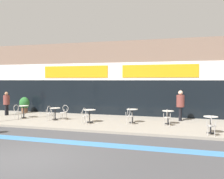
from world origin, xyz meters
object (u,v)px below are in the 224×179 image
(bistro_table_1, at_px, (55,111))
(cafe_chair_1_side, at_px, (64,111))
(cafe_chair_1_near, at_px, (50,112))
(cafe_chair_4_near, at_px, (167,116))
(cafe_chair_3_near, at_px, (129,115))
(cafe_chair_2_near, at_px, (85,115))
(bistro_table_5, at_px, (211,121))
(cafe_chair_5_near, at_px, (211,124))
(planter_pot, at_px, (24,104))
(cafe_chair_0_near, at_px, (17,111))
(bistro_table_3, at_px, (132,113))
(bistro_table_4, at_px, (168,115))
(bistro_table_2, at_px, (89,113))
(pedestrian_near_end, at_px, (6,101))
(pedestrian_far_end, at_px, (180,103))
(bistro_table_0, at_px, (24,109))

(bistro_table_1, height_order, cafe_chair_1_side, cafe_chair_1_side)
(cafe_chair_1_near, relative_size, cafe_chair_4_near, 1.00)
(cafe_chair_1_near, xyz_separation_m, cafe_chair_3_near, (4.79, 0.22, 0.00))
(cafe_chair_2_near, bearing_deg, bistro_table_5, -89.99)
(cafe_chair_5_near, distance_m, planter_pot, 13.39)
(cafe_chair_0_near, xyz_separation_m, cafe_chair_2_near, (4.72, -0.42, 0.00))
(cafe_chair_2_near, bearing_deg, cafe_chair_0_near, 90.12)
(bistro_table_1, bearing_deg, bistro_table_3, 2.57)
(bistro_table_4, bearing_deg, bistro_table_3, -175.88)
(cafe_chair_3_near, distance_m, cafe_chair_4_near, 2.00)
(bistro_table_5, xyz_separation_m, cafe_chair_2_near, (-6.44, 0.58, -0.03))
(bistro_table_4, bearing_deg, bistro_table_2, -170.20)
(cafe_chair_5_near, bearing_deg, bistro_table_3, 65.71)
(bistro_table_4, bearing_deg, bistro_table_5, -43.19)
(bistro_table_2, height_order, cafe_chair_3_near, cafe_chair_3_near)
(bistro_table_3, bearing_deg, cafe_chair_0_near, -173.44)
(cafe_chair_3_near, relative_size, cafe_chair_4_near, 1.00)
(cafe_chair_1_near, distance_m, cafe_chair_2_near, 2.46)
(bistro_table_1, distance_m, cafe_chair_1_near, 0.63)
(cafe_chair_3_near, bearing_deg, pedestrian_near_end, 88.62)
(bistro_table_5, distance_m, cafe_chair_5_near, 0.63)
(pedestrian_near_end, bearing_deg, cafe_chair_1_near, 165.80)
(bistro_table_3, relative_size, cafe_chair_1_near, 0.85)
(bistro_table_1, height_order, pedestrian_far_end, pedestrian_far_end)
(cafe_chair_0_near, xyz_separation_m, cafe_chair_5_near, (11.15, -1.63, 0.00))
(bistro_table_1, relative_size, cafe_chair_2_near, 0.78)
(cafe_chair_4_near, bearing_deg, cafe_chair_3_near, 90.74)
(bistro_table_5, bearing_deg, bistro_table_3, 155.97)
(bistro_table_2, xyz_separation_m, planter_pot, (-6.22, 2.56, 0.12))
(bistro_table_3, relative_size, cafe_chair_2_near, 0.85)
(bistro_table_1, relative_size, bistro_table_3, 0.92)
(cafe_chair_1_side, relative_size, cafe_chair_5_near, 1.00)
(cafe_chair_2_near, height_order, pedestrian_far_end, pedestrian_far_end)
(cafe_chair_2_near, relative_size, planter_pot, 0.78)
(cafe_chair_1_side, height_order, planter_pot, planter_pot)
(bistro_table_1, height_order, cafe_chair_4_near, cafe_chair_4_near)
(cafe_chair_4_near, distance_m, planter_pot, 10.85)
(planter_pot, bearing_deg, cafe_chair_1_near, -36.47)
(cafe_chair_0_near, bearing_deg, cafe_chair_1_side, -71.76)
(bistro_table_2, relative_size, bistro_table_5, 0.94)
(bistro_table_3, distance_m, cafe_chair_5_near, 4.74)
(cafe_chair_1_side, xyz_separation_m, planter_pot, (-4.41, 2.18, 0.12))
(cafe_chair_1_side, bearing_deg, cafe_chair_5_near, 168.05)
(bistro_table_3, bearing_deg, cafe_chair_1_near, -170.06)
(bistro_table_0, distance_m, cafe_chair_1_side, 2.91)
(cafe_chair_3_near, bearing_deg, cafe_chair_1_side, 90.03)
(bistro_table_2, relative_size, cafe_chair_0_near, 0.81)
(cafe_chair_2_near, height_order, cafe_chair_4_near, same)
(cafe_chair_0_near, bearing_deg, bistro_table_2, -80.80)
(bistro_table_0, relative_size, bistro_table_5, 1.01)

